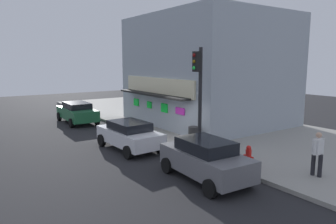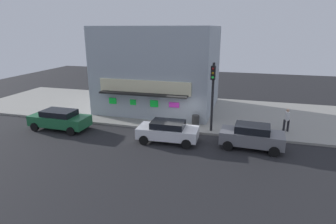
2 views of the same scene
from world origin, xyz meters
The scene contains 12 objects.
ground_plane centered at (0.00, 0.00, 0.00)m, with size 63.02×63.02×0.00m, color #232326.
sidewalk centered at (0.00, 5.37, 0.08)m, with size 42.01×10.74×0.17m, color gray.
corner_building centered at (-3.34, 6.03, 3.90)m, with size 10.16×9.42×7.47m.
traffic_light centered at (2.29, 0.48, 3.38)m, with size 0.32×0.58×5.01m.
fire_hydrant centered at (5.29, 0.75, 0.59)m, with size 0.49×0.25×0.87m.
trash_can centered at (0.99, 1.26, 0.61)m, with size 0.56×0.56×0.87m, color #2D2D2D.
pedestrian centered at (7.60, 1.94, 1.12)m, with size 0.44×0.59×1.72m.
potted_plant_by_doorway centered at (-2.16, 2.72, 0.67)m, with size 0.61×0.61×0.93m.
potted_plant_by_window centered at (-6.23, 2.23, 0.89)m, with size 0.80×0.80×1.18m.
parked_car_grey centered at (5.15, -1.53, 0.83)m, with size 4.04×2.15×1.59m.
parked_car_green centered at (-8.96, -1.77, 0.80)m, with size 4.57×2.14×1.51m.
parked_car_white centered at (-0.33, -1.92, 0.77)m, with size 4.15×2.16×1.46m.
Camera 2 is at (4.51, -19.15, 7.46)m, focal length 30.06 mm.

